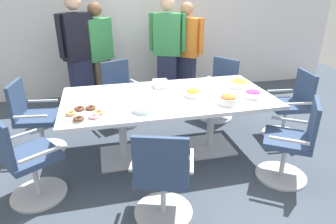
{
  "coord_description": "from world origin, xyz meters",
  "views": [
    {
      "loc": [
        -0.75,
        -3.11,
        1.96
      ],
      "look_at": [
        0.0,
        0.0,
        0.55
      ],
      "focal_mm": 31.44,
      "sensor_mm": 36.0,
      "label": 1
    }
  ],
  "objects": [
    {
      "name": "office_chair_0",
      "position": [
        1.13,
        -0.82,
        0.41
      ],
      "size": [
        0.75,
        0.75,
        0.91
      ],
      "rotation": [
        0.0,
        0.0,
        0.97
      ],
      "color": "silver",
      "rests_on": "ground"
    },
    {
      "name": "snack_bowl_chips_yellow",
      "position": [
        0.95,
        0.1,
        0.8
      ],
      "size": [
        0.22,
        0.22,
        0.11
      ],
      "color": "white",
      "rests_on": "conference_table"
    },
    {
      "name": "person_standing_3",
      "position": [
        0.72,
        1.7,
        0.87
      ],
      "size": [
        0.53,
        0.45,
        1.68
      ],
      "rotation": [
        0.0,
        0.0,
        -3.82
      ],
      "color": "#232842",
      "rests_on": "ground"
    },
    {
      "name": "snack_bowl_candy_mix",
      "position": [
        0.93,
        -0.27,
        0.8
      ],
      "size": [
        0.18,
        0.18,
        0.1
      ],
      "color": "white",
      "rests_on": "conference_table"
    },
    {
      "name": "back_wall",
      "position": [
        0.0,
        2.4,
        1.4
      ],
      "size": [
        8.0,
        0.1,
        2.8
      ],
      "primitive_type": "cube",
      "color": "white",
      "rests_on": "ground"
    },
    {
      "name": "snack_bowl_pretzels",
      "position": [
        0.57,
        -0.4,
        0.81
      ],
      "size": [
        0.2,
        0.2,
        0.12
      ],
      "color": "white",
      "rests_on": "conference_table"
    },
    {
      "name": "person_standing_0",
      "position": [
        -1.03,
        1.56,
        0.96
      ],
      "size": [
        0.56,
        0.42,
        1.83
      ],
      "rotation": [
        0.0,
        0.0,
        -2.57
      ],
      "color": "#232842",
      "rests_on": "ground"
    },
    {
      "name": "napkin_pile",
      "position": [
        -0.01,
        0.34,
        0.79
      ],
      "size": [
        0.18,
        0.18,
        0.09
      ],
      "primitive_type": "cube",
      "color": "white",
      "rests_on": "conference_table"
    },
    {
      "name": "office_chair_2",
      "position": [
        1.01,
        0.88,
        0.41
      ],
      "size": [
        0.75,
        0.75,
        0.91
      ],
      "rotation": [
        0.0,
        0.0,
        -4.13
      ],
      "color": "silver",
      "rests_on": "ground"
    },
    {
      "name": "conference_table",
      "position": [
        0.0,
        0.0,
        0.63
      ],
      "size": [
        2.4,
        1.2,
        0.75
      ],
      "color": "silver",
      "rests_on": "ground"
    },
    {
      "name": "ground_plane",
      "position": [
        0.0,
        0.0,
        -0.01
      ],
      "size": [
        10.0,
        10.0,
        0.01
      ],
      "primitive_type": "cube",
      "color": "#3D4754"
    },
    {
      "name": "office_chair_3",
      "position": [
        -0.46,
        1.06,
        0.41
      ],
      "size": [
        0.71,
        0.71,
        0.91
      ],
      "rotation": [
        0.0,
        0.0,
        -2.74
      ],
      "color": "silver",
      "rests_on": "ground"
    },
    {
      "name": "donut_platter",
      "position": [
        -0.93,
        -0.33,
        0.77
      ],
      "size": [
        0.37,
        0.37,
        0.04
      ],
      "color": "white",
      "rests_on": "conference_table"
    },
    {
      "name": "person_standing_1",
      "position": [
        -0.73,
        1.75,
        0.89
      ],
      "size": [
        0.53,
        0.45,
        1.7
      ],
      "rotation": [
        0.0,
        0.0,
        -2.47
      ],
      "color": "brown",
      "rests_on": "ground"
    },
    {
      "name": "office_chair_5",
      "position": [
        -1.5,
        -0.53,
        0.41
      ],
      "size": [
        0.74,
        0.74,
        0.91
      ],
      "rotation": [
        0.0,
        0.0,
        -1.01
      ],
      "color": "silver",
      "rests_on": "ground"
    },
    {
      "name": "person_standing_2",
      "position": [
        0.39,
        1.67,
        0.93
      ],
      "size": [
        0.59,
        0.37,
        1.78
      ],
      "rotation": [
        0.0,
        0.0,
        -3.53
      ],
      "color": "#232842",
      "rests_on": "ground"
    },
    {
      "name": "office_chair_6",
      "position": [
        -0.31,
        -1.08,
        0.41
      ],
      "size": [
        0.68,
        0.68,
        0.91
      ],
      "rotation": [
        0.0,
        0.0,
        -0.32
      ],
      "color": "silver",
      "rests_on": "ground"
    },
    {
      "name": "snack_bowl_chips_orange",
      "position": [
        0.28,
        -0.08,
        0.79
      ],
      "size": [
        0.18,
        0.18,
        0.09
      ],
      "color": "white",
      "rests_on": "conference_table"
    },
    {
      "name": "office_chair_4",
      "position": [
        -1.57,
        0.42,
        0.41
      ],
      "size": [
        0.61,
        0.61,
        0.91
      ],
      "rotation": [
        0.0,
        0.0,
        -1.71
      ],
      "color": "silver",
      "rests_on": "ground"
    },
    {
      "name": "plate_stack",
      "position": [
        -0.34,
        -0.36,
        0.77
      ],
      "size": [
        0.23,
        0.23,
        0.05
      ],
      "color": "white",
      "rests_on": "conference_table"
    },
    {
      "name": "office_chair_1",
      "position": [
        1.7,
        0.04,
        0.41
      ],
      "size": [
        0.6,
        0.6,
        0.91
      ],
      "rotation": [
        0.0,
        0.0,
        -4.84
      ],
      "color": "silver",
      "rests_on": "ground"
    }
  ]
}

